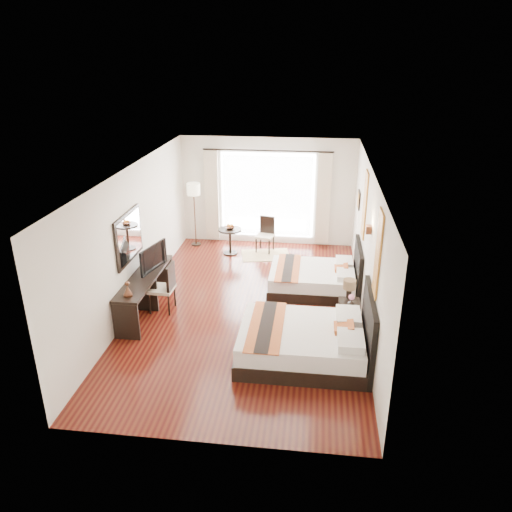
# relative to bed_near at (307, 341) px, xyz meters

# --- Properties ---
(floor) EXTENTS (4.50, 7.50, 0.01)m
(floor) POSITION_rel_bed_near_xyz_m (-1.22, 1.61, -0.32)
(floor) COLOR #390C0A
(floor) RESTS_ON ground
(ceiling) EXTENTS (4.50, 7.50, 0.02)m
(ceiling) POSITION_rel_bed_near_xyz_m (-1.22, 1.61, 2.47)
(ceiling) COLOR white
(ceiling) RESTS_ON wall_headboard
(wall_headboard) EXTENTS (0.01, 7.50, 2.80)m
(wall_headboard) POSITION_rel_bed_near_xyz_m (1.02, 1.61, 1.08)
(wall_headboard) COLOR silver
(wall_headboard) RESTS_ON floor
(wall_desk) EXTENTS (0.01, 7.50, 2.80)m
(wall_desk) POSITION_rel_bed_near_xyz_m (-3.47, 1.61, 1.08)
(wall_desk) COLOR silver
(wall_desk) RESTS_ON floor
(wall_window) EXTENTS (4.50, 0.01, 2.80)m
(wall_window) POSITION_rel_bed_near_xyz_m (-1.22, 5.35, 1.08)
(wall_window) COLOR silver
(wall_window) RESTS_ON floor
(wall_entry) EXTENTS (4.50, 0.01, 2.80)m
(wall_entry) POSITION_rel_bed_near_xyz_m (-1.22, -2.14, 1.08)
(wall_entry) COLOR silver
(wall_entry) RESTS_ON floor
(window_glass) EXTENTS (2.40, 0.02, 2.20)m
(window_glass) POSITION_rel_bed_near_xyz_m (-1.22, 5.34, 0.98)
(window_glass) COLOR white
(window_glass) RESTS_ON wall_window
(sheer_curtain) EXTENTS (2.30, 0.02, 2.10)m
(sheer_curtain) POSITION_rel_bed_near_xyz_m (-1.22, 5.28, 0.98)
(sheer_curtain) COLOR white
(sheer_curtain) RESTS_ON wall_window
(drape_left) EXTENTS (0.35, 0.14, 2.35)m
(drape_left) POSITION_rel_bed_near_xyz_m (-2.67, 5.24, 0.96)
(drape_left) COLOR #C0AA94
(drape_left) RESTS_ON floor
(drape_right) EXTENTS (0.35, 0.14, 2.35)m
(drape_right) POSITION_rel_bed_near_xyz_m (0.23, 5.24, 0.96)
(drape_right) COLOR #C0AA94
(drape_right) RESTS_ON floor
(art_panel_near) EXTENTS (0.03, 0.50, 1.35)m
(art_panel_near) POSITION_rel_bed_near_xyz_m (1.01, 0.00, 1.63)
(art_panel_near) COLOR maroon
(art_panel_near) RESTS_ON wall_headboard
(art_panel_far) EXTENTS (0.03, 0.50, 1.35)m
(art_panel_far) POSITION_rel_bed_near_xyz_m (1.01, 2.59, 1.63)
(art_panel_far) COLOR maroon
(art_panel_far) RESTS_ON wall_headboard
(wall_sconce) EXTENTS (0.10, 0.14, 0.14)m
(wall_sconce) POSITION_rel_bed_near_xyz_m (0.97, 1.20, 1.60)
(wall_sconce) COLOR #4A291A
(wall_sconce) RESTS_ON wall_headboard
(mirror_frame) EXTENTS (0.04, 1.25, 0.95)m
(mirror_frame) POSITION_rel_bed_near_xyz_m (-3.44, 1.27, 1.23)
(mirror_frame) COLOR black
(mirror_frame) RESTS_ON wall_desk
(mirror_glass) EXTENTS (0.01, 1.12, 0.82)m
(mirror_glass) POSITION_rel_bed_near_xyz_m (-3.42, 1.27, 1.23)
(mirror_glass) COLOR white
(mirror_glass) RESTS_ON mirror_frame
(bed_near) EXTENTS (2.17, 1.69, 1.22)m
(bed_near) POSITION_rel_bed_near_xyz_m (0.00, 0.00, 0.00)
(bed_near) COLOR black
(bed_near) RESTS_ON floor
(bed_far) EXTENTS (1.91, 1.48, 1.07)m
(bed_far) POSITION_rel_bed_near_xyz_m (0.13, 2.59, -0.04)
(bed_far) COLOR black
(bed_far) RESTS_ON floor
(nightstand) EXTENTS (0.39, 0.49, 0.47)m
(nightstand) POSITION_rel_bed_near_xyz_m (0.74, 1.20, -0.08)
(nightstand) COLOR black
(nightstand) RESTS_ON floor
(table_lamp) EXTENTS (0.24, 0.24, 0.38)m
(table_lamp) POSITION_rel_bed_near_xyz_m (0.73, 1.31, 0.44)
(table_lamp) COLOR black
(table_lamp) RESTS_ON nightstand
(vase) EXTENTS (0.15, 0.15, 0.14)m
(vase) POSITION_rel_bed_near_xyz_m (0.76, 1.04, 0.25)
(vase) COLOR black
(vase) RESTS_ON nightstand
(console_desk) EXTENTS (0.50, 2.20, 0.76)m
(console_desk) POSITION_rel_bed_near_xyz_m (-3.21, 1.27, 0.06)
(console_desk) COLOR black
(console_desk) RESTS_ON floor
(television) EXTENTS (0.34, 0.89, 0.51)m
(television) POSITION_rel_bed_near_xyz_m (-3.19, 1.62, 0.70)
(television) COLOR black
(television) RESTS_ON console_desk
(bronze_figurine) EXTENTS (0.20, 0.20, 0.25)m
(bronze_figurine) POSITION_rel_bed_near_xyz_m (-3.21, 0.42, 0.56)
(bronze_figurine) COLOR #4A291A
(bronze_figurine) RESTS_ON console_desk
(desk_chair) EXTENTS (0.47, 0.47, 0.99)m
(desk_chair) POSITION_rel_bed_near_xyz_m (-2.88, 1.33, -0.01)
(desk_chair) COLOR beige
(desk_chair) RESTS_ON floor
(floor_lamp) EXTENTS (0.34, 0.34, 1.67)m
(floor_lamp) POSITION_rel_bed_near_xyz_m (-3.08, 4.91, 1.10)
(floor_lamp) COLOR black
(floor_lamp) RESTS_ON floor
(side_table) EXTENTS (0.58, 0.58, 0.67)m
(side_table) POSITION_rel_bed_near_xyz_m (-2.07, 4.41, 0.02)
(side_table) COLOR black
(side_table) RESTS_ON floor
(fruit_bowl) EXTENTS (0.30, 0.30, 0.06)m
(fruit_bowl) POSITION_rel_bed_near_xyz_m (-2.07, 4.42, 0.38)
(fruit_bowl) COLOR #443318
(fruit_bowl) RESTS_ON side_table
(window_chair) EXTENTS (0.50, 0.50, 0.89)m
(window_chair) POSITION_rel_bed_near_xyz_m (-1.21, 4.71, -0.04)
(window_chair) COLOR beige
(window_chair) RESTS_ON floor
(jute_rug) EXTENTS (1.33, 1.03, 0.01)m
(jute_rug) POSITION_rel_bed_near_xyz_m (-1.16, 4.42, -0.31)
(jute_rug) COLOR tan
(jute_rug) RESTS_ON floor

